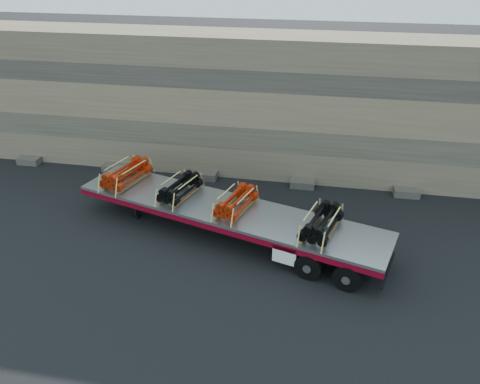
{
  "coord_description": "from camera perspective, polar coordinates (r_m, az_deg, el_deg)",
  "views": [
    {
      "loc": [
        2.76,
        -16.25,
        10.92
      ],
      "look_at": [
        -0.41,
        0.63,
        1.62
      ],
      "focal_mm": 35.0,
      "sensor_mm": 36.0,
      "label": 1
    }
  ],
  "objects": [
    {
      "name": "bundle_front",
      "position": [
        21.38,
        -13.67,
        2.14
      ],
      "size": [
        1.75,
        2.54,
        0.82
      ],
      "primitive_type": null,
      "rotation": [
        0.0,
        0.0,
        -0.28
      ],
      "color": "#A42208",
      "rests_on": "trailer"
    },
    {
      "name": "bundle_midrear",
      "position": [
        18.62,
        -0.51,
        -1.26
      ],
      "size": [
        1.59,
        2.3,
        0.74
      ],
      "primitive_type": null,
      "rotation": [
        0.0,
        0.0,
        -0.28
      ],
      "color": "#A42208",
      "rests_on": "trailer"
    },
    {
      "name": "bundle_rear",
      "position": [
        17.5,
        9.89,
        -3.78
      ],
      "size": [
        1.67,
        2.42,
        0.78
      ],
      "primitive_type": null,
      "rotation": [
        0.0,
        0.0,
        -0.28
      ],
      "color": "black",
      "rests_on": "trailer"
    },
    {
      "name": "trailer",
      "position": [
        19.32,
        -1.64,
        -3.63
      ],
      "size": [
        13.41,
        6.12,
        1.32
      ],
      "primitive_type": null,
      "rotation": [
        0.0,
        0.0,
        -0.28
      ],
      "color": "#9EA0A5",
      "rests_on": "ground"
    },
    {
      "name": "bundle_midfront",
      "position": [
        19.83,
        -7.32,
        0.45
      ],
      "size": [
        1.57,
        2.28,
        0.74
      ],
      "primitive_type": null,
      "rotation": [
        0.0,
        0.0,
        -0.28
      ],
      "color": "black",
      "rests_on": "trailer"
    },
    {
      "name": "rock_wall",
      "position": [
        24.08,
        3.6,
        10.44
      ],
      "size": [
        44.0,
        3.0,
        7.0
      ],
      "primitive_type": "cube",
      "color": "#7A6B54",
      "rests_on": "ground"
    },
    {
      "name": "ground",
      "position": [
        19.77,
        0.84,
        -5.1
      ],
      "size": [
        120.0,
        120.0,
        0.0
      ],
      "primitive_type": "plane",
      "color": "black",
      "rests_on": "ground"
    }
  ]
}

